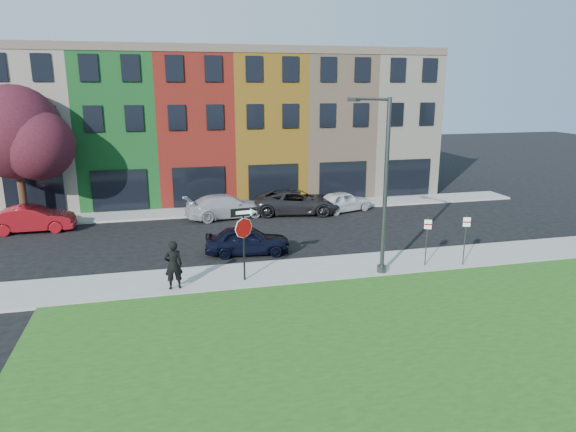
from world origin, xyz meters
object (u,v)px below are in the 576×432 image
object	(u,v)px
stop_sign	(244,229)
street_lamp	(382,187)
sedan_near	(247,240)
man	(173,265)

from	to	relation	value
stop_sign	street_lamp	bearing A→B (deg)	-9.32
sedan_near	street_lamp	bearing A→B (deg)	-121.46
stop_sign	man	world-z (taller)	stop_sign
man	sedan_near	world-z (taller)	man
stop_sign	sedan_near	world-z (taller)	stop_sign
stop_sign	man	bearing A→B (deg)	178.56
sedan_near	street_lamp	size ratio (longest dim) A/B	0.57
stop_sign	sedan_near	distance (m)	4.09
stop_sign	man	size ratio (longest dim) A/B	1.56
street_lamp	stop_sign	bearing A→B (deg)	155.24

